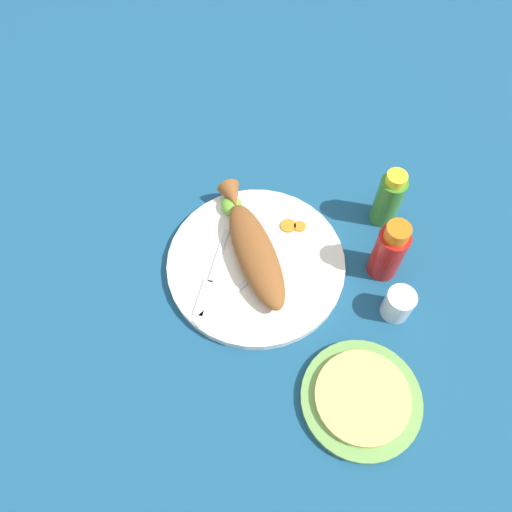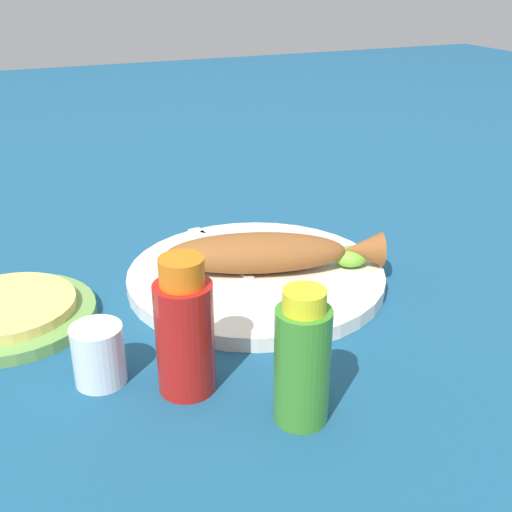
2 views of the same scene
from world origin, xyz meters
name	(u,v)px [view 2 (image 2 of 2)]	position (x,y,z in m)	size (l,w,h in m)	color
ground_plane	(256,283)	(0.00, 0.00, 0.00)	(4.00, 4.00, 0.00)	navy
main_plate	(256,276)	(0.00, 0.00, 0.01)	(0.33, 0.33, 0.02)	white
fried_fish	(268,252)	(-0.01, 0.00, 0.04)	(0.28, 0.14, 0.05)	brown
fork_near	(216,249)	(0.03, -0.08, 0.02)	(0.03, 0.19, 0.00)	silver
fork_far	(247,242)	(-0.02, -0.08, 0.02)	(0.12, 0.15, 0.00)	silver
carrot_slice_near	(300,307)	(-0.01, 0.11, 0.02)	(0.02, 0.02, 0.00)	orange
carrot_slice_mid	(305,299)	(-0.02, 0.10, 0.02)	(0.03, 0.03, 0.00)	orange
lime_wedge_main	(351,256)	(-0.12, 0.04, 0.03)	(0.05, 0.04, 0.03)	#6BB233
hot_sauce_bottle_red	(185,330)	(0.15, 0.18, 0.06)	(0.06, 0.06, 0.14)	#B21914
hot_sauce_bottle_green	(302,360)	(0.07, 0.26, 0.06)	(0.05, 0.05, 0.13)	#3D8428
salt_cup	(99,358)	(0.23, 0.14, 0.03)	(0.05, 0.05, 0.06)	silver
tortilla_plate	(9,316)	(0.30, -0.02, 0.01)	(0.20, 0.20, 0.01)	#6B9E4C
tortilla_stack	(8,306)	(0.30, -0.02, 0.02)	(0.15, 0.15, 0.01)	#E0C666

